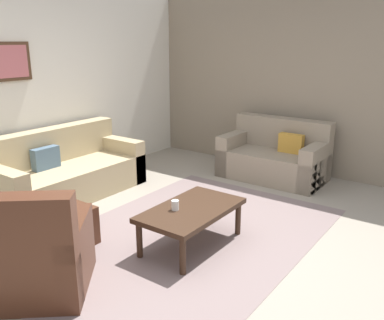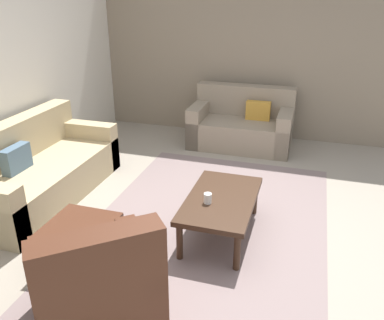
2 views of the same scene
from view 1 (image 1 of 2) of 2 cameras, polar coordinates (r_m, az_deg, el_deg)
name	(u,v)px [view 1 (image 1 of 2)]	position (r m, az deg, el deg)	size (l,w,h in m)	color
ground_plane	(183,239)	(4.42, -1.20, -10.83)	(8.00, 8.00, 0.00)	gray
rear_partition	(25,89)	(5.92, -22.07, 9.14)	(6.00, 0.12, 2.80)	silver
stone_feature_panel	(301,82)	(6.61, 14.88, 10.40)	(0.12, 5.20, 2.80)	gray
area_rug	(183,238)	(4.42, -1.20, -10.78)	(3.51, 2.35, 0.01)	slate
couch_main	(63,173)	(5.79, -17.40, -1.77)	(2.05, 0.91, 0.88)	tan
couch_loveseat	(276,158)	(6.36, 11.50, 0.31)	(0.86, 1.51, 0.88)	gray
armchair_leather	(34,260)	(3.65, -20.98, -12.85)	(1.13, 1.13, 0.95)	#4C2819
ottoman	(60,228)	(4.40, -17.83, -8.91)	(0.56, 0.56, 0.40)	#4C2819
coffee_table	(191,212)	(4.15, -0.07, -7.27)	(1.10, 0.64, 0.41)	#382316
cup	(175,205)	(4.06, -2.35, -6.26)	(0.07, 0.07, 0.10)	white
framed_artwork	(5,62)	(5.67, -24.48, 12.28)	(0.68, 0.04, 0.47)	#472D1C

